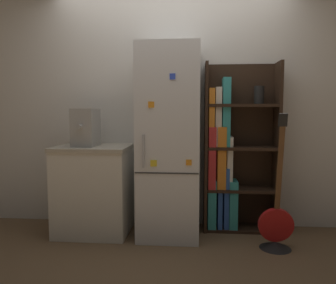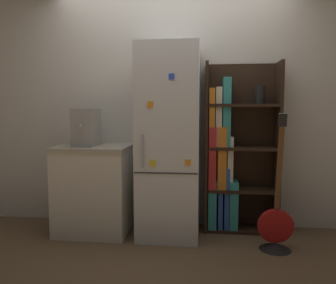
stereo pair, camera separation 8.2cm
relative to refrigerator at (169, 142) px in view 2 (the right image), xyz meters
name	(u,v)px [view 2 (the right image)]	position (x,y,z in m)	size (l,w,h in m)	color
ground_plane	(168,238)	(0.00, -0.13, -0.93)	(16.00, 16.00, 0.00)	brown
wall_back	(173,106)	(0.00, 0.34, 0.37)	(8.00, 0.05, 2.60)	silver
refrigerator	(169,142)	(0.00, 0.00, 0.00)	(0.59, 0.66, 1.87)	silver
bookshelf	(231,157)	(0.62, 0.20, -0.16)	(0.75, 0.30, 1.73)	black
kitchen_counter	(95,188)	(-0.77, 0.01, -0.49)	(0.73, 0.65, 0.89)	silver
espresso_machine	(86,127)	(-0.84, -0.04, 0.14)	(0.22, 0.37, 0.37)	#A5A39E
guitar	(276,231)	(0.99, -0.29, -0.76)	(0.31, 0.29, 1.22)	black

